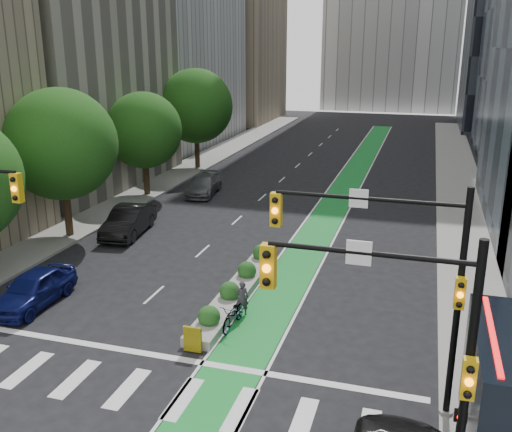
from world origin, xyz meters
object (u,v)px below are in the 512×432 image
Objects in this scene: bicycle at (233,315)px; parked_car_left_far at (204,185)px; cyclist at (242,298)px; parked_car_left_near at (34,289)px; parked_car_left_mid at (128,221)px; median_planter at (237,288)px.

parked_car_left_far is (-9.04, 19.45, 0.17)m from bicycle.
cyclist is 0.33× the size of parked_car_left_near.
parked_car_left_mid is at bearing 139.49° from bicycle.
median_planter is 6.69× the size of cyclist.
parked_car_left_mid is (-0.78, 9.88, 0.07)m from parked_car_left_near.
bicycle is at bearing 2.89° from parked_car_left_near.
parked_car_left_mid is 1.06× the size of parked_car_left_far.
median_planter is at bearing -42.70° from parked_car_left_mid.
median_planter is at bearing 108.25° from bicycle.
parked_car_left_mid is (-9.83, 8.12, 0.09)m from cyclist.
median_planter is 4.93× the size of bicycle.
cyclist is 20.42m from parked_car_left_far.
cyclist is (0.80, -1.75, 0.40)m from median_planter.
cyclist is at bearing 92.80° from bicycle.
parked_car_left_near is 20.07m from parked_car_left_far.
parked_car_left_near reaches higher than cyclist.
parked_car_left_mid is at bearing -63.15° from cyclist.
parked_car_left_near is at bearing -97.39° from parked_car_left_far.
parked_car_left_mid reaches higher than parked_car_left_near.
parked_car_left_far is at bearing 88.98° from parked_car_left_near.
bicycle is 0.42× the size of parked_car_left_far.
parked_car_left_mid is at bearing 144.78° from median_planter.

